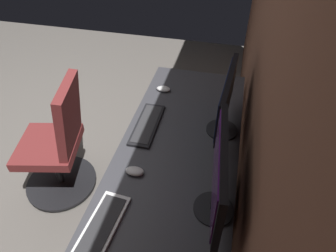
% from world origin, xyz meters
% --- Properties ---
extents(floor_plane, '(5.38, 5.38, 0.00)m').
position_xyz_m(floor_plane, '(0.00, 0.00, 0.00)').
color(floor_plane, '#59544F').
extents(wall_back, '(5.08, 0.10, 2.60)m').
position_xyz_m(wall_back, '(0.00, 2.01, 1.30)').
color(wall_back, brown).
rests_on(wall_back, ground).
extents(desk, '(1.93, 0.72, 0.73)m').
position_xyz_m(desk, '(0.36, 1.59, 0.66)').
color(desk, '#38383D').
rests_on(desk, ground).
extents(drawer_pedestal, '(0.40, 0.51, 0.69)m').
position_xyz_m(drawer_pedestal, '(0.51, 1.61, 0.35)').
color(drawer_pedestal, '#38383D').
rests_on(drawer_pedestal, ground).
extents(monitor_primary, '(0.57, 0.20, 0.40)m').
position_xyz_m(monitor_primary, '(0.08, 1.82, 0.97)').
color(monitor_primary, black).
rests_on(monitor_primary, desk).
extents(monitor_secondary, '(0.56, 0.20, 0.45)m').
position_xyz_m(monitor_secondary, '(0.67, 1.84, 0.99)').
color(monitor_secondary, black).
rests_on(monitor_secondary, desk).
extents(keyboard_main, '(0.42, 0.14, 0.02)m').
position_xyz_m(keyboard_main, '(0.14, 1.34, 0.74)').
color(keyboard_main, black).
rests_on(keyboard_main, desk).
extents(keyboard_spare, '(0.43, 0.17, 0.02)m').
position_xyz_m(keyboard_spare, '(0.92, 1.34, 0.74)').
color(keyboard_spare, silver).
rests_on(keyboard_spare, desk).
extents(mouse_main, '(0.06, 0.10, 0.03)m').
position_xyz_m(mouse_main, '(0.54, 1.39, 0.75)').
color(mouse_main, silver).
rests_on(mouse_main, desk).
extents(mouse_spare, '(0.06, 0.10, 0.03)m').
position_xyz_m(mouse_spare, '(-0.27, 1.35, 0.75)').
color(mouse_spare, silver).
rests_on(mouse_spare, desk).
extents(office_chair, '(0.56, 0.59, 0.97)m').
position_xyz_m(office_chair, '(0.22, 0.68, 0.46)').
color(office_chair, maroon).
rests_on(office_chair, ground).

